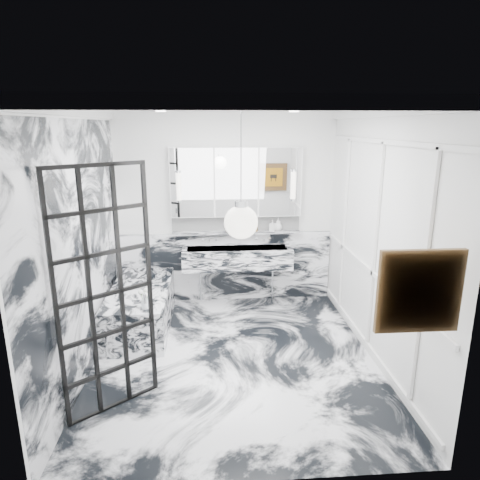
{
  "coord_description": "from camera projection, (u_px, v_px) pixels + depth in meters",
  "views": [
    {
      "loc": [
        -0.26,
        -4.44,
        2.61
      ],
      "look_at": [
        0.11,
        0.5,
        1.28
      ],
      "focal_mm": 32.0,
      "sensor_mm": 36.0,
      "label": 1
    }
  ],
  "objects": [
    {
      "name": "floor",
      "position": [
        233.0,
        358.0,
        4.97
      ],
      "size": [
        3.6,
        3.6,
        0.0
      ],
      "primitive_type": "plane",
      "color": "white",
      "rests_on": "ground"
    },
    {
      "name": "ceiling",
      "position": [
        232.0,
        106.0,
        4.24
      ],
      "size": [
        3.6,
        3.6,
        0.0
      ],
      "primitive_type": "plane",
      "rotation": [
        3.14,
        0.0,
        0.0
      ],
      "color": "white",
      "rests_on": "wall_back"
    },
    {
      "name": "wall_back",
      "position": [
        226.0,
        210.0,
        6.34
      ],
      "size": [
        3.6,
        0.0,
        3.6
      ],
      "primitive_type": "plane",
      "rotation": [
        1.57,
        0.0,
        0.0
      ],
      "color": "white",
      "rests_on": "floor"
    },
    {
      "name": "wall_front",
      "position": [
        249.0,
        312.0,
        2.87
      ],
      "size": [
        3.6,
        0.0,
        3.6
      ],
      "primitive_type": "plane",
      "rotation": [
        -1.57,
        0.0,
        0.0
      ],
      "color": "white",
      "rests_on": "floor"
    },
    {
      "name": "wall_left",
      "position": [
        81.0,
        245.0,
        4.49
      ],
      "size": [
        0.0,
        3.6,
        3.6
      ],
      "primitive_type": "plane",
      "rotation": [
        1.57,
        0.0,
        1.57
      ],
      "color": "white",
      "rests_on": "floor"
    },
    {
      "name": "wall_right",
      "position": [
        377.0,
        239.0,
        4.72
      ],
      "size": [
        0.0,
        3.6,
        3.6
      ],
      "primitive_type": "plane",
      "rotation": [
        1.57,
        0.0,
        -1.57
      ],
      "color": "white",
      "rests_on": "floor"
    },
    {
      "name": "marble_clad_back",
      "position": [
        226.0,
        266.0,
        6.54
      ],
      "size": [
        3.18,
        0.05,
        1.05
      ],
      "primitive_type": "cube",
      "color": "white",
      "rests_on": "floor"
    },
    {
      "name": "marble_clad_left",
      "position": [
        83.0,
        250.0,
        4.51
      ],
      "size": [
        0.02,
        3.56,
        2.68
      ],
      "primitive_type": "cube",
      "color": "white",
      "rests_on": "floor"
    },
    {
      "name": "panel_molding",
      "position": [
        375.0,
        248.0,
        4.75
      ],
      "size": [
        0.03,
        3.4,
        2.3
      ],
      "primitive_type": "cube",
      "color": "white",
      "rests_on": "floor"
    },
    {
      "name": "soap_bottle_a",
      "position": [
        278.0,
        224.0,
        6.36
      ],
      "size": [
        0.1,
        0.1,
        0.2
      ],
      "primitive_type": "imported",
      "rotation": [
        0.0,
        0.0,
        -0.33
      ],
      "color": "#8C5919",
      "rests_on": "ledge"
    },
    {
      "name": "soap_bottle_b",
      "position": [
        272.0,
        225.0,
        6.36
      ],
      "size": [
        0.1,
        0.1,
        0.17
      ],
      "primitive_type": "imported",
      "rotation": [
        0.0,
        0.0,
        -0.43
      ],
      "color": "#4C4C51",
      "rests_on": "ledge"
    },
    {
      "name": "soap_bottle_c",
      "position": [
        278.0,
        225.0,
        6.37
      ],
      "size": [
        0.17,
        0.17,
        0.17
      ],
      "primitive_type": "imported",
      "rotation": [
        0.0,
        0.0,
        0.41
      ],
      "color": "silver",
      "rests_on": "ledge"
    },
    {
      "name": "face_pot",
      "position": [
        248.0,
        226.0,
        6.34
      ],
      "size": [
        0.14,
        0.14,
        0.14
      ],
      "primitive_type": "sphere",
      "color": "white",
      "rests_on": "ledge"
    },
    {
      "name": "amber_bottle",
      "position": [
        256.0,
        228.0,
        6.35
      ],
      "size": [
        0.04,
        0.04,
        0.1
      ],
      "primitive_type": "cylinder",
      "color": "#8C5919",
      "rests_on": "ledge"
    },
    {
      "name": "flower_vase",
      "position": [
        145.0,
        304.0,
        4.97
      ],
      "size": [
        0.09,
        0.09,
        0.12
      ],
      "primitive_type": "cylinder",
      "color": "silver",
      "rests_on": "bathtub"
    },
    {
      "name": "crittall_door",
      "position": [
        106.0,
        294.0,
        3.83
      ],
      "size": [
        0.73,
        0.56,
        2.3
      ],
      "primitive_type": null,
      "rotation": [
        0.0,
        0.0,
        0.65
      ],
      "color": "black",
      "rests_on": "floor"
    },
    {
      "name": "artwork",
      "position": [
        420.0,
        291.0,
        2.97
      ],
      "size": [
        0.51,
        0.05,
        0.51
      ],
      "primitive_type": "cube",
      "color": "gold",
      "rests_on": "wall_front"
    },
    {
      "name": "pendant_light",
      "position": [
        241.0,
        222.0,
        3.37
      ],
      "size": [
        0.27,
        0.27,
        0.27
      ],
      "primitive_type": "sphere",
      "color": "white",
      "rests_on": "ceiling"
    },
    {
      "name": "trough_sink",
      "position": [
        237.0,
        258.0,
        6.29
      ],
      "size": [
        1.6,
        0.45,
        0.3
      ],
      "primitive_type": "cube",
      "color": "silver",
      "rests_on": "wall_back"
    },
    {
      "name": "ledge",
      "position": [
        236.0,
        233.0,
        6.36
      ],
      "size": [
        1.9,
        0.14,
        0.04
      ],
      "primitive_type": "cube",
      "color": "silver",
      "rests_on": "wall_back"
    },
    {
      "name": "subway_tile",
      "position": [
        236.0,
        223.0,
        6.38
      ],
      "size": [
        1.9,
        0.03,
        0.23
      ],
      "primitive_type": "cube",
      "color": "white",
      "rests_on": "wall_back"
    },
    {
      "name": "mirror_cabinet",
      "position": [
        236.0,
        182.0,
        6.17
      ],
      "size": [
        1.9,
        0.16,
        1.0
      ],
      "primitive_type": "cube",
      "color": "white",
      "rests_on": "wall_back"
    },
    {
      "name": "sconce_left",
      "position": [
        179.0,
        186.0,
        6.03
      ],
      "size": [
        0.07,
        0.07,
        0.4
      ],
      "primitive_type": "cylinder",
      "color": "white",
      "rests_on": "mirror_cabinet"
    },
    {
      "name": "sconce_right",
      "position": [
        293.0,
        185.0,
        6.15
      ],
      "size": [
        0.07,
        0.07,
        0.4
      ],
      "primitive_type": "cylinder",
      "color": "white",
      "rests_on": "mirror_cabinet"
    },
    {
      "name": "bathtub",
      "position": [
        141.0,
        307.0,
        5.68
      ],
      "size": [
        0.75,
        1.65,
        0.55
      ],
      "primitive_type": "cube",
      "color": "silver",
      "rests_on": "floor"
    }
  ]
}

